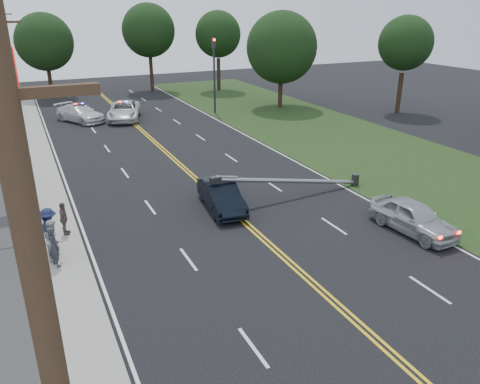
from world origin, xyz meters
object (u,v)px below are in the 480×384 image
utility_pole_mid (18,114)px  bystander_d (64,219)px  bystander_c (49,230)px  bystander_b (54,239)px  traffic_signal (214,69)px  emergency_b (80,113)px  fallen_streetlight (299,181)px  bystander_a (54,247)px  waiting_sedan (413,217)px  crashed_sedan (221,196)px  emergency_a (124,111)px  utility_pole_far (10,65)px

utility_pole_mid → bystander_d: bearing=-72.6°
utility_pole_mid → bystander_c: (0.44, -4.98, -3.99)m
utility_pole_mid → bystander_b: bearing=-84.8°
bystander_c → bystander_b: bearing=-164.6°
traffic_signal → utility_pole_mid: 25.12m
traffic_signal → emergency_b: size_ratio=1.35×
traffic_signal → fallen_streetlight: (-4.11, -22.00, -3.29)m
bystander_b → bystander_c: (-0.08, 0.77, 0.10)m
bystander_a → utility_pole_mid: bearing=-19.5°
utility_pole_mid → bystander_c: bearing=-85.0°
emergency_b → waiting_sedan: bearing=-98.7°
bystander_b → bystander_c: 0.78m
bystander_b → bystander_d: 2.24m
fallen_streetlight → bystander_c: 12.99m
traffic_signal → bystander_b: traffic_signal is taller
traffic_signal → bystander_a: (-17.03, -24.36, -3.23)m
utility_pole_mid → crashed_sedan: (8.82, -3.79, -4.35)m
emergency_a → bystander_b: bystander_b is taller
fallen_streetlight → crashed_sedan: size_ratio=2.11×
fallen_streetlight → bystander_a: 13.13m
emergency_a → bystander_d: bystander_d is taller
utility_pole_far → crashed_sedan: utility_pole_far is taller
crashed_sedan → utility_pole_far: bearing=115.4°
bystander_a → emergency_b: bearing=-33.6°
fallen_streetlight → emergency_a: 23.46m
emergency_b → bystander_c: (-4.58, -24.83, 0.34)m
traffic_signal → utility_pole_mid: bearing=-134.2°
bystander_a → bystander_d: (0.66, 2.77, -0.08)m
traffic_signal → utility_pole_mid: (-17.50, -18.00, 0.88)m
traffic_signal → waiting_sedan: size_ratio=1.60×
bystander_d → utility_pole_far: bearing=18.1°
bystander_d → bystander_b: bearing=179.8°
utility_pole_far → bystander_a: 28.67m
utility_pole_mid → emergency_b: (5.02, 19.85, -4.32)m
bystander_d → traffic_signal: bearing=-21.6°
crashed_sedan → bystander_b: (-8.30, -1.96, 0.26)m
crashed_sedan → emergency_a: (-0.00, 22.80, 0.09)m
traffic_signal → emergency_a: 9.37m
emergency_a → emergency_b: (-3.80, 0.84, -0.06)m
utility_pole_mid → bystander_c: 6.39m
bystander_b → bystander_d: size_ratio=1.12×
utility_pole_mid → emergency_b: 20.93m
emergency_a → utility_pole_far: bearing=178.3°
fallen_streetlight → utility_pole_far: utility_pole_far is taller
crashed_sedan → emergency_a: 22.80m
fallen_streetlight → utility_pole_far: (-13.39, 26.00, 4.17)m
emergency_a → emergency_b: 3.90m
emergency_b → bystander_b: bystander_b is taller
traffic_signal → crashed_sedan: bearing=-111.7°
utility_pole_mid → crashed_sedan: utility_pole_mid is taller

